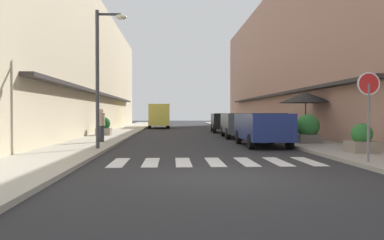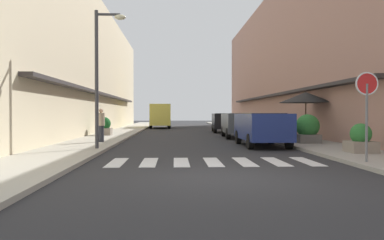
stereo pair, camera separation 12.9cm
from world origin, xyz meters
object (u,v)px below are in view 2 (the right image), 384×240
Objects in this scene: planter_midblock at (308,129)px; pedestrian_walking_near at (101,124)px; street_lamp at (102,64)px; parked_car_far at (224,120)px; delivery_van at (160,114)px; planter_corner at (361,140)px; parked_car_mid at (239,122)px; cafe_umbrella at (306,98)px; planter_far at (104,127)px; round_street_sign at (367,93)px; parked_car_near at (262,126)px.

pedestrian_walking_near is (-9.49, 0.97, 0.19)m from planter_midblock.
street_lamp is 4.16m from pedestrian_walking_near.
parked_car_far is 0.75× the size of delivery_van.
planter_midblock reaches higher than planter_corner.
planter_midblock is (2.20, -5.62, -0.17)m from parked_car_mid.
planter_midblock is (-0.69, -2.26, -1.52)m from cafe_umbrella.
parked_car_mid is 3.93× the size of planter_far.
parked_car_far is at bearing 94.26° from round_street_sign.
pedestrian_walking_near is (-9.83, 5.33, 0.39)m from planter_corner.
delivery_van is at bearing 106.96° from planter_corner.
parked_car_near is at bearing -90.00° from parked_car_far.
planter_far is (-10.74, 11.24, 0.08)m from planter_corner.
planter_corner is at bearing -12.25° from street_lamp.
parked_car_near is 1.78× the size of round_street_sign.
cafe_umbrella is (8.16, -19.00, 0.87)m from delivery_van.
parked_car_near is at bearing 75.12° from pedestrian_walking_near.
street_lamp is (-6.65, -7.99, 2.43)m from parked_car_mid.
round_street_sign is (1.44, -6.53, 1.10)m from parked_car_near.
delivery_van is 1.04× the size of street_lamp.
delivery_van is at bearing 120.57° from parked_car_far.
parked_car_far is 3.17× the size of planter_midblock.
cafe_umbrella is at bearing -66.76° from delivery_van.
delivery_van is at bearing 78.49° from planter_far.
cafe_umbrella is at bearing 81.05° from round_street_sign.
cafe_umbrella is at bearing -49.35° from parked_car_mid.
cafe_umbrella is at bearing -22.64° from planter_far.
round_street_sign is 1.58× the size of pedestrian_walking_near.
planter_midblock is (2.20, 0.40, -0.17)m from parked_car_near.
pedestrian_walking_near is at bearing -81.28° from planter_far.
parked_car_near is at bearing 102.39° from round_street_sign.
cafe_umbrella is 2.73× the size of planter_corner.
delivery_van is 2.01× the size of cafe_umbrella.
parked_car_mid is 1.77× the size of round_street_sign.
street_lamp is 9.76m from planter_far.
round_street_sign is 1.91× the size of planter_midblock.
parked_car_near is 7.42m from pedestrian_walking_near.
parked_car_near is 10.98m from planter_far.
cafe_umbrella reaches higher than planter_far.
street_lamp is 1.94× the size of cafe_umbrella.
street_lamp is (-6.65, -14.70, 2.43)m from parked_car_far.
parked_car_mid is at bearing 50.23° from street_lamp.
parked_car_far reaches higher than planter_corner.
planter_far is (-2.93, -14.38, -0.77)m from delivery_van.
parked_car_far is 13.50m from pedestrian_walking_near.
parked_car_near is at bearing -137.24° from cafe_umbrella.
street_lamp is at bearing 6.81° from pedestrian_walking_near.
cafe_umbrella is at bearing 87.02° from planter_corner.
street_lamp is at bearing -129.77° from parked_car_mid.
planter_corner is (2.54, -9.98, -0.37)m from parked_car_mid.
round_street_sign is 16.91m from planter_far.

